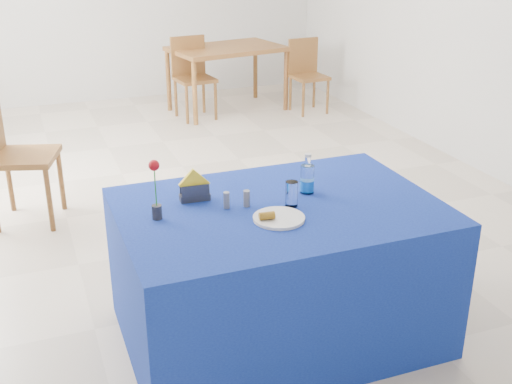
% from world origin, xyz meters
% --- Properties ---
extents(floor, '(7.00, 7.00, 0.00)m').
position_xyz_m(floor, '(0.00, 0.00, 0.00)').
color(floor, beige).
rests_on(floor, ground).
extents(plate, '(0.25, 0.25, 0.01)m').
position_xyz_m(plate, '(-0.25, -2.09, 0.77)').
color(plate, white).
rests_on(plate, blue_table).
extents(drinking_glass, '(0.06, 0.06, 0.13)m').
position_xyz_m(drinking_glass, '(-0.13, -1.97, 0.82)').
color(drinking_glass, white).
rests_on(drinking_glass, blue_table).
extents(salt_shaker, '(0.03, 0.03, 0.08)m').
position_xyz_m(salt_shaker, '(-0.44, -1.88, 0.80)').
color(salt_shaker, slate).
rests_on(salt_shaker, blue_table).
extents(pepper_shaker, '(0.03, 0.03, 0.08)m').
position_xyz_m(pepper_shaker, '(-0.34, -1.89, 0.80)').
color(pepper_shaker, slate).
rests_on(pepper_shaker, blue_table).
extents(blue_table, '(1.60, 1.10, 0.76)m').
position_xyz_m(blue_table, '(-0.18, -1.94, 0.38)').
color(blue_table, navy).
rests_on(blue_table, floor).
extents(water_bottle, '(0.07, 0.07, 0.21)m').
position_xyz_m(water_bottle, '(0.02, -1.84, 0.83)').
color(water_bottle, white).
rests_on(water_bottle, blue_table).
extents(napkin_holder, '(0.16, 0.07, 0.17)m').
position_xyz_m(napkin_holder, '(-0.56, -1.73, 0.81)').
color(napkin_holder, '#39393E').
rests_on(napkin_holder, blue_table).
extents(rose_vase, '(0.05, 0.05, 0.30)m').
position_xyz_m(rose_vase, '(-0.79, -1.88, 0.91)').
color(rose_vase, '#252529').
rests_on(rose_vase, blue_table).
extents(oak_table, '(1.39, 1.03, 0.76)m').
position_xyz_m(oak_table, '(1.01, 2.48, 0.68)').
color(oak_table, brown).
rests_on(oak_table, floor).
extents(chair_bg_left, '(0.45, 0.45, 0.91)m').
position_xyz_m(chair_bg_left, '(0.55, 2.37, 0.52)').
color(chair_bg_left, brown).
rests_on(chair_bg_left, floor).
extents(chair_bg_right, '(0.40, 0.40, 0.84)m').
position_xyz_m(chair_bg_right, '(1.87, 2.14, 0.49)').
color(chair_bg_right, brown).
rests_on(chair_bg_right, floor).
extents(chair_win_a, '(0.57, 0.57, 1.02)m').
position_xyz_m(chair_win_a, '(-1.44, 0.08, 0.59)').
color(chair_win_a, brown).
rests_on(chair_win_a, floor).
extents(banana_pieces, '(0.08, 0.05, 0.04)m').
position_xyz_m(banana_pieces, '(-0.31, -2.10, 0.79)').
color(banana_pieces, gold).
rests_on(banana_pieces, plate).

